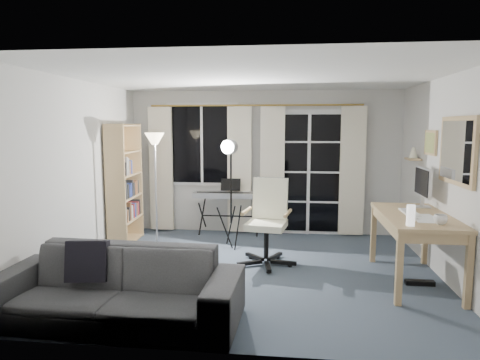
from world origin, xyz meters
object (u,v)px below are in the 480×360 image
(torchiere_lamp, at_px, (155,157))
(monitor, at_px, (423,183))
(office_chair, at_px, (269,213))
(bookshelf, at_px, (123,187))
(mug, at_px, (441,218))
(keyboard_piano, at_px, (230,196))
(sofa, at_px, (115,275))
(desk, at_px, (415,223))
(studio_light, at_px, (230,160))

(torchiere_lamp, xyz_separation_m, monitor, (3.52, -0.33, -0.28))
(office_chair, bearing_deg, bookshelf, 172.69)
(monitor, xyz_separation_m, mug, (-0.10, -0.95, -0.24))
(keyboard_piano, xyz_separation_m, office_chair, (0.70, -1.31, -0.00))
(bookshelf, bearing_deg, monitor, -13.29)
(torchiere_lamp, bearing_deg, sofa, -82.69)
(office_chair, xyz_separation_m, desk, (1.72, -0.56, 0.04))
(mug, height_order, sofa, mug)
(bookshelf, bearing_deg, mug, -25.61)
(keyboard_piano, height_order, mug, keyboard_piano)
(keyboard_piano, relative_size, desk, 0.81)
(bookshelf, distance_m, studio_light, 1.74)
(keyboard_piano, xyz_separation_m, studio_light, (0.10, -0.74, 0.66))
(desk, xyz_separation_m, mug, (0.10, -0.50, 0.17))
(monitor, distance_m, mug, 0.98)
(office_chair, height_order, mug, office_chair)
(bookshelf, xyz_separation_m, office_chair, (2.28, -0.69, -0.21))
(bookshelf, relative_size, monitor, 3.19)
(office_chair, relative_size, monitor, 1.95)
(studio_light, height_order, office_chair, studio_light)
(bookshelf, distance_m, desk, 4.19)
(sofa, bearing_deg, desk, 26.49)
(keyboard_piano, height_order, sofa, keyboard_piano)
(bookshelf, bearing_deg, desk, -19.84)
(bookshelf, bearing_deg, keyboard_piano, 19.06)
(studio_light, distance_m, sofa, 2.75)
(keyboard_piano, xyz_separation_m, sofa, (-0.63, -3.25, -0.22))
(studio_light, bearing_deg, desk, -7.95)
(desk, distance_m, sofa, 3.35)
(desk, relative_size, monitor, 2.61)
(bookshelf, height_order, office_chair, bookshelf)
(monitor, relative_size, mug, 4.39)
(office_chair, xyz_separation_m, mug, (1.82, -1.06, 0.21))
(keyboard_piano, height_order, office_chair, office_chair)
(bookshelf, xyz_separation_m, desk, (4.00, -1.24, -0.17))
(torchiere_lamp, height_order, studio_light, torchiere_lamp)
(monitor, xyz_separation_m, sofa, (-3.24, -1.82, -0.66))
(bookshelf, xyz_separation_m, monitor, (4.20, -0.79, 0.23))
(torchiere_lamp, distance_m, keyboard_piano, 1.59)
(desk, xyz_separation_m, monitor, (0.20, 0.45, 0.40))
(bookshelf, relative_size, keyboard_piano, 1.52)
(bookshelf, bearing_deg, studio_light, -6.34)
(keyboard_piano, bearing_deg, mug, -43.54)
(desk, bearing_deg, sofa, -155.05)
(keyboard_piano, distance_m, monitor, 3.01)
(mug, bearing_deg, office_chair, 149.86)
(torchiere_lamp, bearing_deg, desk, -13.13)
(desk, bearing_deg, office_chair, 162.75)
(office_chair, distance_m, desk, 1.81)
(desk, distance_m, monitor, 0.64)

